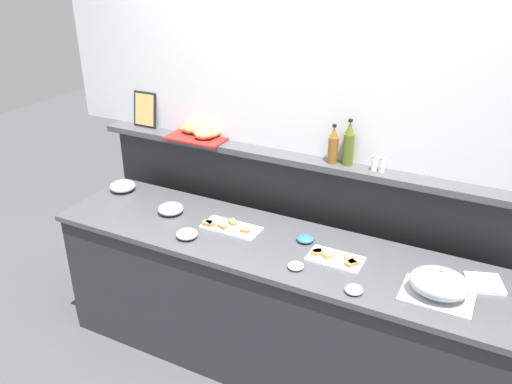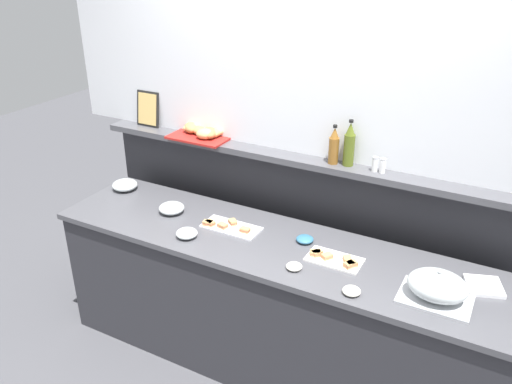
% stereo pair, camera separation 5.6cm
% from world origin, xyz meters
% --- Properties ---
extents(ground_plane, '(12.00, 12.00, 0.00)m').
position_xyz_m(ground_plane, '(0.00, 0.60, 0.00)').
color(ground_plane, '#4C4C51').
extents(buffet_counter, '(2.69, 0.66, 0.88)m').
position_xyz_m(buffet_counter, '(0.00, 0.00, 0.44)').
color(buffet_counter, '#2D2D33').
rests_on(buffet_counter, ground_plane).
extents(back_ledge_unit, '(2.92, 0.22, 1.26)m').
position_xyz_m(back_ledge_unit, '(0.00, 0.50, 0.66)').
color(back_ledge_unit, '#2D2D33').
rests_on(back_ledge_unit, ground_plane).
extents(upper_wall_panel, '(3.52, 0.08, 1.34)m').
position_xyz_m(upper_wall_panel, '(0.00, 0.53, 1.93)').
color(upper_wall_panel, white).
rests_on(upper_wall_panel, back_ledge_unit).
extents(sandwich_platter_rear, '(0.30, 0.17, 0.04)m').
position_xyz_m(sandwich_platter_rear, '(0.39, -0.01, 0.90)').
color(sandwich_platter_rear, white).
rests_on(sandwich_platter_rear, buffet_counter).
extents(sandwich_platter_side, '(0.35, 0.17, 0.04)m').
position_xyz_m(sandwich_platter_side, '(-0.30, 0.03, 0.89)').
color(sandwich_platter_side, silver).
rests_on(sandwich_platter_side, buffet_counter).
extents(serving_cloche, '(0.34, 0.24, 0.17)m').
position_xyz_m(serving_cloche, '(0.93, -0.09, 0.96)').
color(serving_cloche, '#B7BABF').
rests_on(serving_cloche, buffet_counter).
extents(glass_bowl_large, '(0.17, 0.17, 0.07)m').
position_xyz_m(glass_bowl_large, '(-1.21, 0.16, 0.92)').
color(glass_bowl_large, silver).
rests_on(glass_bowl_large, buffet_counter).
extents(glass_bowl_medium, '(0.16, 0.16, 0.06)m').
position_xyz_m(glass_bowl_medium, '(-0.72, 0.03, 0.91)').
color(glass_bowl_medium, silver).
rests_on(glass_bowl_medium, buffet_counter).
extents(glass_bowl_small, '(0.13, 0.13, 0.05)m').
position_xyz_m(glass_bowl_small, '(-0.46, -0.17, 0.91)').
color(glass_bowl_small, silver).
rests_on(glass_bowl_small, buffet_counter).
extents(condiment_bowl_red, '(0.09, 0.09, 0.03)m').
position_xyz_m(condiment_bowl_red, '(0.56, -0.24, 0.90)').
color(condiment_bowl_red, silver).
rests_on(condiment_bowl_red, buffet_counter).
extents(condiment_bowl_teal, '(0.09, 0.09, 0.03)m').
position_xyz_m(condiment_bowl_teal, '(0.23, -0.18, 0.90)').
color(condiment_bowl_teal, silver).
rests_on(condiment_bowl_teal, buffet_counter).
extents(condiment_bowl_dark, '(0.10, 0.10, 0.04)m').
position_xyz_m(condiment_bowl_dark, '(0.17, 0.10, 0.90)').
color(condiment_bowl_dark, teal).
rests_on(condiment_bowl_dark, buffet_counter).
extents(napkin_stack, '(0.22, 0.22, 0.02)m').
position_xyz_m(napkin_stack, '(1.13, 0.12, 0.89)').
color(napkin_stack, white).
rests_on(napkin_stack, buffet_counter).
extents(olive_oil_bottle, '(0.06, 0.06, 0.28)m').
position_xyz_m(olive_oil_bottle, '(0.28, 0.44, 1.38)').
color(olive_oil_bottle, '#56661E').
rests_on(olive_oil_bottle, back_ledge_unit).
extents(vinegar_bottle_amber, '(0.06, 0.06, 0.24)m').
position_xyz_m(vinegar_bottle_amber, '(0.19, 0.43, 1.36)').
color(vinegar_bottle_amber, '#8E5B23').
rests_on(vinegar_bottle_amber, back_ledge_unit).
extents(salt_shaker, '(0.03, 0.03, 0.09)m').
position_xyz_m(salt_shaker, '(0.44, 0.43, 1.30)').
color(salt_shaker, white).
rests_on(salt_shaker, back_ledge_unit).
extents(pepper_shaker, '(0.03, 0.03, 0.09)m').
position_xyz_m(pepper_shaker, '(0.49, 0.43, 1.30)').
color(pepper_shaker, white).
rests_on(pepper_shaker, back_ledge_unit).
extents(bread_basket, '(0.40, 0.29, 0.08)m').
position_xyz_m(bread_basket, '(-0.74, 0.45, 1.29)').
color(bread_basket, '#B2231E').
rests_on(bread_basket, back_ledge_unit).
extents(framed_picture, '(0.18, 0.05, 0.25)m').
position_xyz_m(framed_picture, '(-1.20, 0.47, 1.38)').
color(framed_picture, black).
rests_on(framed_picture, back_ledge_unit).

